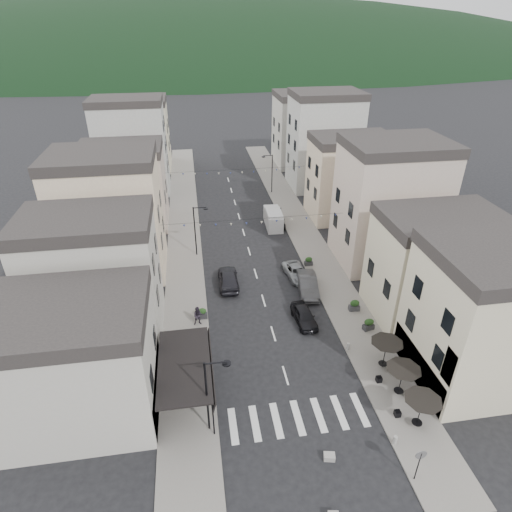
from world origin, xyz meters
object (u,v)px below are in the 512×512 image
Objects in this scene: parked_car_b at (308,285)px; pedestrian_b at (198,316)px; delivery_van at (273,218)px; parked_car_d at (277,220)px; parked_car_a at (304,316)px; pedestrian_a at (193,353)px; parked_car_e at (228,278)px; parked_car_c at (296,272)px.

parked_car_b is 11.56m from pedestrian_b.
pedestrian_b is (-10.43, -18.99, -0.11)m from delivery_van.
parked_car_d is 0.99× the size of delivery_van.
pedestrian_a reaches higher than parked_car_a.
pedestrian_a is (-3.88, -10.81, 0.24)m from parked_car_e.
delivery_van reaches higher than parked_car_d.
pedestrian_b is (-10.51, -6.48, 0.42)m from parked_car_c.
parked_car_b is 1.02× the size of parked_car_e.
pedestrian_b is at bearing 169.27° from parked_car_a.
delivery_van is 2.56× the size of pedestrian_a.
parked_car_b is 8.05m from parked_car_e.
parked_car_e is at bearing 175.90° from parked_car_c.
parked_car_d reaches higher than parked_car_c.
parked_car_e is at bearing -116.73° from delivery_van.
delivery_van is (-0.54, 15.32, 0.31)m from parked_car_b.
parked_car_b reaches higher than parked_car_d.
pedestrian_b is (-10.96, -19.43, 0.33)m from parked_car_d.
parked_car_e is 2.56× the size of pedestrian_a.
parked_car_e is (-7.70, 2.33, 0.01)m from parked_car_b.
parked_car_e is at bearing 126.58° from parked_car_a.
pedestrian_a is (-11.58, -24.24, 0.38)m from parked_car_d.
parked_car_c is at bearing 76.94° from parked_car_a.
delivery_van is (7.16, 12.99, 0.30)m from parked_car_e.
delivery_van is (1.03, 19.99, 0.45)m from parked_car_a.
delivery_van is at bearing 82.41° from parked_car_a.
parked_car_b is at bearing 66.87° from parked_car_a.
parked_car_b is 14.35m from pedestrian_a.
parked_car_b is 15.76m from parked_car_d.
parked_car_a is 20.02m from delivery_van.
parked_car_b is 1.02× the size of delivery_van.
parked_car_d is (0.46, 12.95, 0.09)m from parked_car_c.
parked_car_a is 0.92× the size of parked_car_c.
parked_car_e is at bearing 60.27° from pedestrian_b.
delivery_van is 2.70× the size of pedestrian_b.
parked_car_d is 15.48m from parked_car_e.
parked_car_d is 2.52× the size of pedestrian_a.
parked_car_c is 2.41× the size of pedestrian_b.
parked_car_b reaches higher than parked_car_c.
parked_car_a is at bearing -90.79° from delivery_van.
parked_car_e is 11.49m from pedestrian_a.
parked_car_b reaches higher than parked_car_a.
pedestrian_b is at bearing -156.19° from parked_car_c.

